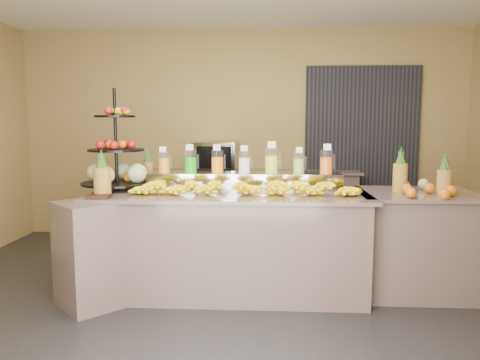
# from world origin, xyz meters

# --- Properties ---
(ground) EXTENTS (6.00, 6.00, 0.00)m
(ground) POSITION_xyz_m (0.00, 0.00, 0.00)
(ground) COLOR black
(ground) RESTS_ON ground
(room_envelope) EXTENTS (6.04, 5.02, 2.82)m
(room_envelope) POSITION_xyz_m (0.19, 0.79, 1.88)
(room_envelope) COLOR olive
(room_envelope) RESTS_ON ground
(buffet_counter) EXTENTS (2.75, 1.25, 0.93)m
(buffet_counter) POSITION_xyz_m (-0.12, 0.26, 0.47)
(buffet_counter) COLOR gray
(buffet_counter) RESTS_ON ground
(right_counter) EXTENTS (1.08, 0.88, 0.93)m
(right_counter) POSITION_xyz_m (1.70, 0.40, 0.47)
(right_counter) COLOR gray
(right_counter) RESTS_ON ground
(back_ledge) EXTENTS (3.10, 0.55, 0.93)m
(back_ledge) POSITION_xyz_m (0.00, 2.25, 0.47)
(back_ledge) COLOR gray
(back_ledge) RESTS_ON ground
(pitcher_tray) EXTENTS (1.85, 0.30, 0.15)m
(pitcher_tray) POSITION_xyz_m (0.12, 0.58, 1.01)
(pitcher_tray) COLOR gray
(pitcher_tray) RESTS_ON buffet_counter
(juice_pitcher_orange_a) EXTENTS (0.11, 0.11, 0.26)m
(juice_pitcher_orange_a) POSITION_xyz_m (-0.66, 0.58, 1.17)
(juice_pitcher_orange_a) COLOR silver
(juice_pitcher_orange_a) RESTS_ON pitcher_tray
(juice_pitcher_green) EXTENTS (0.12, 0.12, 0.29)m
(juice_pitcher_green) POSITION_xyz_m (-0.40, 0.58, 1.18)
(juice_pitcher_green) COLOR silver
(juice_pitcher_green) RESTS_ON pitcher_tray
(juice_pitcher_orange_b) EXTENTS (0.12, 0.12, 0.29)m
(juice_pitcher_orange_b) POSITION_xyz_m (-0.14, 0.58, 1.18)
(juice_pitcher_orange_b) COLOR silver
(juice_pitcher_orange_b) RESTS_ON pitcher_tray
(juice_pitcher_milk) EXTENTS (0.11, 0.12, 0.28)m
(juice_pitcher_milk) POSITION_xyz_m (0.12, 0.58, 1.17)
(juice_pitcher_milk) COLOR silver
(juice_pitcher_milk) RESTS_ON pitcher_tray
(juice_pitcher_lemon) EXTENTS (0.13, 0.14, 0.32)m
(juice_pitcher_lemon) POSITION_xyz_m (0.38, 0.58, 1.19)
(juice_pitcher_lemon) COLOR silver
(juice_pitcher_lemon) RESTS_ON pitcher_tray
(juice_pitcher_lime) EXTENTS (0.11, 0.11, 0.26)m
(juice_pitcher_lime) POSITION_xyz_m (0.64, 0.58, 1.17)
(juice_pitcher_lime) COLOR silver
(juice_pitcher_lime) RESTS_ON pitcher_tray
(juice_pitcher_orange_c) EXTENTS (0.12, 0.13, 0.29)m
(juice_pitcher_orange_c) POSITION_xyz_m (0.90, 0.58, 1.18)
(juice_pitcher_orange_c) COLOR silver
(juice_pitcher_orange_c) RESTS_ON pitcher_tray
(banana_heap) EXTENTS (2.01, 0.18, 0.17)m
(banana_heap) POSITION_xyz_m (0.13, 0.21, 1.01)
(banana_heap) COLOR #FFEC0C
(banana_heap) RESTS_ON buffet_counter
(fruit_stand) EXTENTS (0.79, 0.79, 0.95)m
(fruit_stand) POSITION_xyz_m (-1.05, 0.49, 1.17)
(fruit_stand) COLOR black
(fruit_stand) RESTS_ON buffet_counter
(condiment_caddy) EXTENTS (0.19, 0.15, 0.03)m
(condiment_caddy) POSITION_xyz_m (-1.07, -0.09, 0.94)
(condiment_caddy) COLOR black
(condiment_caddy) RESTS_ON buffet_counter
(pineapple_left_a) EXTENTS (0.15, 0.15, 0.41)m
(pineapple_left_a) POSITION_xyz_m (-1.08, 0.02, 1.08)
(pineapple_left_a) COLOR brown
(pineapple_left_a) RESTS_ON buffet_counter
(pineapple_left_b) EXTENTS (0.12, 0.12, 0.39)m
(pineapple_left_b) POSITION_xyz_m (-0.88, 0.79, 1.07)
(pineapple_left_b) COLOR brown
(pineapple_left_b) RESTS_ON buffet_counter
(right_fruit_pile) EXTENTS (0.49, 0.47, 0.26)m
(right_fruit_pile) POSITION_xyz_m (1.71, 0.26, 1.01)
(right_fruit_pile) COLOR brown
(right_fruit_pile) RESTS_ON right_counter
(oven_warmer) EXTENTS (0.58, 0.43, 0.37)m
(oven_warmer) POSITION_xyz_m (-0.34, 2.25, 1.12)
(oven_warmer) COLOR gray
(oven_warmer) RESTS_ON back_ledge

